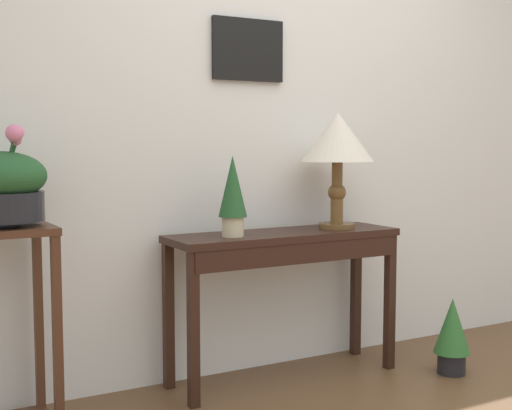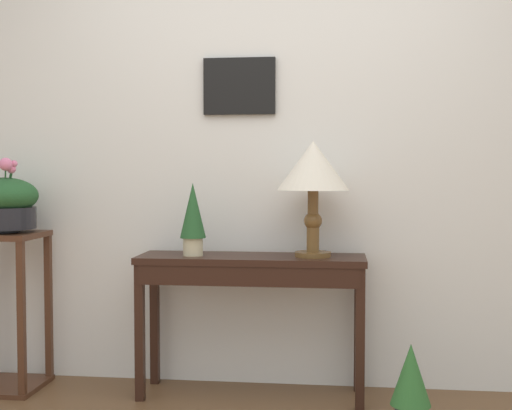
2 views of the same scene
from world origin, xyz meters
The scene contains 7 objects.
back_wall_with_art centered at (0.00, 1.58, 1.40)m, with size 9.00×0.13×2.80m.
console_table centered at (-0.12, 1.29, 0.63)m, with size 1.18×0.35×0.74m.
table_lamp centered at (0.20, 1.32, 1.19)m, with size 0.37×0.37×0.60m.
potted_plant_on_console centered at (-0.43, 1.28, 0.95)m, with size 0.14×0.14×0.38m.
pedestal_stand_left centered at (-1.46, 1.28, 0.43)m, with size 0.38×0.38×0.86m.
planter_bowl_wide centered at (-1.46, 1.28, 1.02)m, with size 0.36×0.36×0.40m.
potted_plant_floor centered at (0.66, 0.95, 0.22)m, with size 0.19×0.19×0.40m.
Camera 1 is at (-1.95, -1.64, 1.19)m, focal length 49.59 mm.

